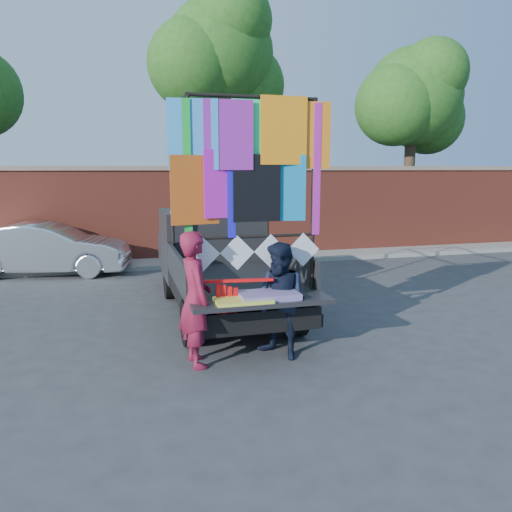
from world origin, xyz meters
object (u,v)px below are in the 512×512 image
object	(u,v)px
pickup_truck	(216,258)
man	(281,301)
sedan	(48,249)
woman	(195,299)

from	to	relation	value
pickup_truck	man	xyz separation A→B (m)	(0.31, -2.96, -0.09)
pickup_truck	sedan	size ratio (longest dim) A/B	1.45
pickup_truck	woman	bearing A→B (deg)	-106.01
pickup_truck	man	distance (m)	2.98
sedan	pickup_truck	bearing A→B (deg)	-126.58
pickup_truck	woman	distance (m)	3.03
sedan	man	bearing A→B (deg)	-140.17
sedan	woman	world-z (taller)	woman
woman	man	size ratio (longest dim) A/B	1.12
pickup_truck	man	world-z (taller)	pickup_truck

